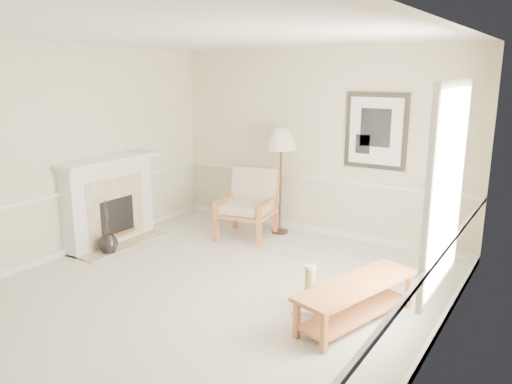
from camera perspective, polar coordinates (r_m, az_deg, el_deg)
ground at (r=6.01m, az=-5.24°, el=-11.41°), size 5.50×5.50×0.00m
room at (r=5.47m, az=-4.02°, el=6.52°), size 5.04×5.54×2.92m
fireplace at (r=7.76m, az=-16.35°, el=-1.09°), size 0.64×1.64×1.31m
floor_vase at (r=7.43m, az=-16.51°, el=-5.73°), size 0.28×0.28×0.81m
armchair at (r=7.83m, az=-0.73°, el=-0.89°), size 0.94×0.99×1.07m
floor_lamp at (r=7.76m, az=2.88°, el=5.78°), size 0.70×0.70×1.70m
bench at (r=5.34m, az=11.40°, el=-11.57°), size 0.86×1.59×0.43m
scratching_post at (r=5.57m, az=6.16°, el=-11.71°), size 0.47×0.47×0.51m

